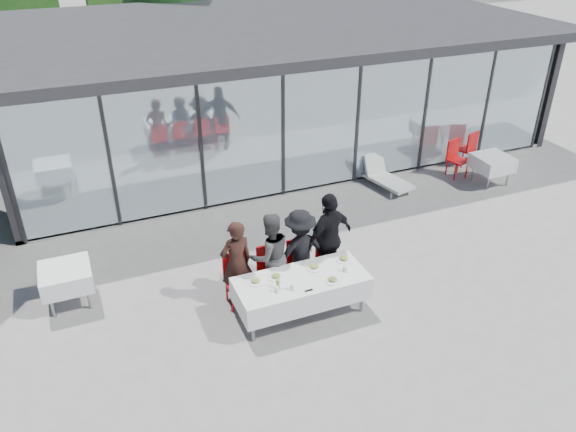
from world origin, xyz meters
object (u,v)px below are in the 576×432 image
object	(u,v)px
diner_chair_a	(237,276)
plate_b	(276,277)
diner_b	(270,256)
diner_chair_c	(300,262)
diner_a	(236,263)
plate_a	(256,281)
juice_bottle	(278,284)
lounger	(384,176)
diner_chair_b	(270,269)
plate_d	(344,259)
folded_eyeglasses	(309,290)
plate_c	(314,267)
diner_d	(329,238)
spare_table_right	(492,163)
diner_chair_d	(329,255)
spare_chair_b	(468,147)
spare_table_left	(66,277)
plate_extra	(333,280)
diner_c	(300,250)
dining_table	(301,288)
spare_chair_a	(455,156)

from	to	relation	value
diner_chair_a	plate_b	world-z (taller)	diner_chair_a
diner_b	diner_chair_c	distance (m)	0.64
diner_a	plate_b	distance (m)	0.77
plate_a	juice_bottle	distance (m)	0.41
diner_chair_c	lounger	world-z (taller)	diner_chair_c
diner_chair_b	plate_d	world-z (taller)	diner_chair_b
diner_a	diner_chair_a	world-z (taller)	diner_a
diner_chair_a	plate_d	size ratio (longest dim) A/B	3.42
plate_a	folded_eyeglasses	xyz separation A→B (m)	(0.72, -0.55, -0.02)
diner_chair_c	plate_c	xyz separation A→B (m)	(0.03, -0.56, 0.24)
diner_d	spare_table_right	world-z (taller)	diner_d
diner_chair_d	spare_chair_b	bearing A→B (deg)	29.76
diner_chair_b	lounger	distance (m)	5.24
plate_a	plate_c	xyz separation A→B (m)	(1.08, 0.00, 0.00)
plate_b	diner_chair_b	bearing A→B (deg)	79.51
spare_table_left	plate_extra	bearing A→B (deg)	-27.03
diner_c	spare_chair_b	xyz separation A→B (m)	(6.34, 3.29, -0.26)
diner_a	diner_b	distance (m)	0.62
diner_chair_c	diner_d	world-z (taller)	diner_d
diner_b	diner_chair_b	bearing A→B (deg)	85.06
spare_table_right	juice_bottle	bearing A→B (deg)	-156.65
diner_chair_d	folded_eyeglasses	world-z (taller)	diner_chair_d
plate_extra	lounger	xyz separation A→B (m)	(3.50, 4.09, -0.52)
dining_table	spare_chair_a	distance (m)	6.97
spare_table_left	spare_table_right	distance (m)	10.25
diner_chair_a	plate_a	bearing A→B (deg)	-74.74
diner_d	diner_chair_d	xyz separation A→B (m)	(0.00, -0.00, -0.37)
diner_d	diner_chair_d	size ratio (longest dim) A/B	1.86
diner_a	spare_chair_b	distance (m)	8.24
folded_eyeglasses	spare_table_right	distance (m)	7.31
diner_a	lounger	xyz separation A→B (m)	(4.85, 3.07, -0.56)
diner_chair_b	diner_chair_c	world-z (taller)	same
dining_table	diner_chair_c	distance (m)	0.81
plate_extra	spare_chair_a	world-z (taller)	spare_chair_a
dining_table	diner_chair_c	bearing A→B (deg)	68.20
plate_a	juice_bottle	xyz separation A→B (m)	(0.29, -0.28, 0.06)
diner_a	diner_b	size ratio (longest dim) A/B	1.00
folded_eyeglasses	diner_chair_a	bearing A→B (deg)	128.23
diner_chair_d	plate_a	world-z (taller)	diner_chair_d
dining_table	diner_chair_d	size ratio (longest dim) A/B	2.32
diner_chair_d	folded_eyeglasses	distance (m)	1.46
plate_extra	folded_eyeglasses	size ratio (longest dim) A/B	2.03
diner_c	diner_d	distance (m)	0.60
spare_table_right	plate_extra	bearing A→B (deg)	-152.22
diner_chair_a	plate_b	distance (m)	0.81
dining_table	spare_table_left	distance (m)	4.13
plate_d	spare_chair_a	distance (m)	6.08
diner_chair_d	plate_extra	size ratio (longest dim) A/B	3.42
folded_eyeglasses	spare_chair_a	distance (m)	7.19
diner_a	diner_d	distance (m)	1.79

